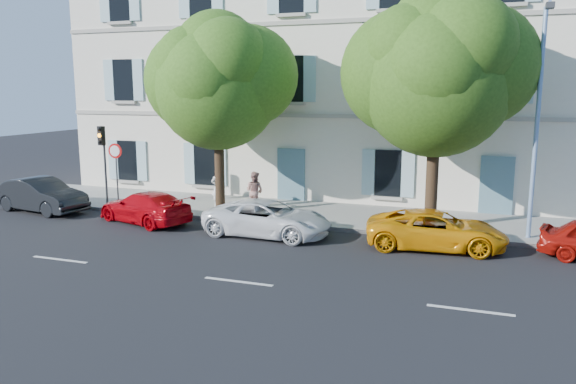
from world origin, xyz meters
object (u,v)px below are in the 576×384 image
at_px(tree_left, 218,88).
at_px(traffic_light, 103,149).
at_px(street_lamp, 538,110).
at_px(car_red_coupe, 145,207).
at_px(pedestrian_b, 254,191).
at_px(pedestrian_a, 218,188).
at_px(road_sign, 116,161).
at_px(car_yellow_supercar, 436,230).
at_px(car_white_coupe, 268,218).
at_px(car_dark_sedan, 41,195).
at_px(tree_right, 437,81).

relative_size(tree_left, traffic_light, 2.28).
relative_size(traffic_light, street_lamp, 0.45).
relative_size(car_red_coupe, pedestrian_b, 2.58).
bearing_deg(pedestrian_a, road_sign, 5.72).
distance_m(car_red_coupe, car_yellow_supercar, 11.04).
relative_size(car_white_coupe, tree_left, 0.58).
bearing_deg(car_white_coupe, road_sign, 78.47).
xyz_separation_m(car_red_coupe, traffic_light, (-3.07, 1.60, 2.03)).
relative_size(car_white_coupe, pedestrian_a, 2.72).
relative_size(car_dark_sedan, pedestrian_a, 2.61).
distance_m(car_yellow_supercar, street_lamp, 5.14).
bearing_deg(road_sign, car_white_coupe, -13.22).
bearing_deg(road_sign, car_dark_sedan, -155.98).
distance_m(car_yellow_supercar, pedestrian_a, 9.82).
relative_size(car_white_coupe, traffic_light, 1.32).
bearing_deg(tree_left, road_sign, -168.02).
xyz_separation_m(tree_left, tree_right, (8.63, -0.32, 0.21)).
bearing_deg(car_red_coupe, street_lamp, 115.95).
height_order(car_dark_sedan, traffic_light, traffic_light).
bearing_deg(traffic_light, pedestrian_b, 10.75).
height_order(car_white_coupe, road_sign, road_sign).
bearing_deg(car_dark_sedan, tree_right, -73.86).
xyz_separation_m(car_dark_sedan, traffic_light, (2.27, 1.35, 1.93)).
relative_size(street_lamp, pedestrian_b, 4.62).
height_order(car_yellow_supercar, street_lamp, street_lamp).
distance_m(tree_left, traffic_light, 5.77).
bearing_deg(road_sign, tree_right, 2.69).
bearing_deg(traffic_light, road_sign, -3.43).
xyz_separation_m(tree_right, pedestrian_b, (-7.21, 0.66, -4.45)).
bearing_deg(street_lamp, tree_right, 174.33).
bearing_deg(tree_left, street_lamp, -3.13).
xyz_separation_m(car_white_coupe, pedestrian_a, (-3.56, 3.26, 0.35)).
height_order(car_white_coupe, traffic_light, traffic_light).
height_order(car_white_coupe, tree_right, tree_right).
bearing_deg(pedestrian_b, tree_left, 24.24).
xyz_separation_m(car_dark_sedan, pedestrian_b, (8.77, 2.58, 0.26)).
xyz_separation_m(tree_left, road_sign, (-4.42, -0.94, -3.08)).
height_order(tree_left, traffic_light, tree_left).
bearing_deg(car_yellow_supercar, pedestrian_b, 64.54).
xyz_separation_m(pedestrian_a, pedestrian_b, (1.76, -0.19, -0.01)).
xyz_separation_m(car_yellow_supercar, road_sign, (-13.44, 1.48, 1.50)).
relative_size(car_white_coupe, car_yellow_supercar, 1.01).
height_order(tree_right, road_sign, tree_right).
distance_m(pedestrian_a, pedestrian_b, 1.77).
height_order(car_dark_sedan, street_lamp, street_lamp).
xyz_separation_m(car_dark_sedan, tree_right, (15.98, 1.92, 4.70)).
relative_size(tree_right, traffic_light, 2.38).
distance_m(car_white_coupe, traffic_light, 8.74).
bearing_deg(car_yellow_supercar, traffic_light, 78.30).
distance_m(tree_right, pedestrian_b, 8.49).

